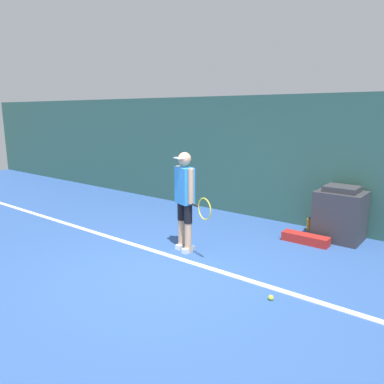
% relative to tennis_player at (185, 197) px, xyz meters
% --- Properties ---
extents(ground_plane, '(24.00, 24.00, 0.00)m').
position_rel_tennis_player_xyz_m(ground_plane, '(0.40, -0.86, -0.95)').
color(ground_plane, '#2D5193').
extents(back_wall, '(24.00, 0.10, 2.70)m').
position_rel_tennis_player_xyz_m(back_wall, '(0.40, 2.66, 0.40)').
color(back_wall, '#2D564C').
rests_on(back_wall, ground_plane).
extents(court_baseline, '(21.60, 0.10, 0.01)m').
position_rel_tennis_player_xyz_m(court_baseline, '(0.40, -0.37, -0.94)').
color(court_baseline, white).
rests_on(court_baseline, ground_plane).
extents(tennis_player, '(0.96, 0.43, 1.70)m').
position_rel_tennis_player_xyz_m(tennis_player, '(0.00, 0.00, 0.00)').
color(tennis_player, tan).
rests_on(tennis_player, ground_plane).
extents(tennis_ball, '(0.07, 0.07, 0.07)m').
position_rel_tennis_player_xyz_m(tennis_ball, '(1.96, -0.68, -0.91)').
color(tennis_ball, '#D1E533').
rests_on(tennis_ball, ground_plane).
extents(covered_chair, '(0.83, 0.70, 1.02)m').
position_rel_tennis_player_xyz_m(covered_chair, '(1.89, 2.21, -0.46)').
color(covered_chair, '#333338').
rests_on(covered_chair, ground_plane).
extents(equipment_bag, '(0.84, 0.25, 0.16)m').
position_rel_tennis_player_xyz_m(equipment_bag, '(1.49, 1.64, -0.86)').
color(equipment_bag, '#B2231E').
rests_on(equipment_bag, ground_plane).
extents(water_bottle, '(0.09, 0.09, 0.27)m').
position_rel_tennis_player_xyz_m(water_bottle, '(1.25, 2.41, -0.82)').
color(water_bottle, orange).
rests_on(water_bottle, ground_plane).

